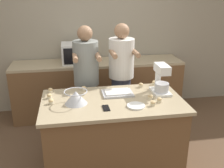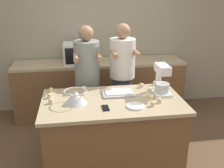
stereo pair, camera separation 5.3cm
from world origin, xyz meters
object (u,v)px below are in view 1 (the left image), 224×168
at_px(cupcake_4, 141,85).
at_px(cupcake_7, 51,101).
at_px(stand_mixer, 161,81).
at_px(small_plate, 136,106).
at_px(cupcake_2, 150,97).
at_px(microwave_oven, 76,53).
at_px(person_left, 87,82).
at_px(cupcake_0, 50,90).
at_px(person_right, 121,79).
at_px(cupcake_1, 153,103).
at_px(cell_phone, 106,108).
at_px(cupcake_5, 49,96).
at_px(cupcake_8, 154,83).
at_px(baking_tray, 118,93).
at_px(cupcake_3, 84,88).
at_px(mixing_bowl, 76,97).
at_px(cupcake_6, 159,100).

height_order(cupcake_4, cupcake_7, same).
bearing_deg(stand_mixer, small_plate, -139.74).
relative_size(stand_mixer, cupcake_2, 6.23).
bearing_deg(cupcake_7, microwave_oven, 77.17).
height_order(person_left, cupcake_0, person_left).
relative_size(person_right, cupcake_1, 28.38).
bearing_deg(stand_mixer, cell_phone, -155.90).
distance_m(cupcake_5, cupcake_8, 1.36).
xyz_separation_m(microwave_oven, cell_phone, (0.25, -1.67, -0.21)).
height_order(person_right, cupcake_8, person_right).
relative_size(baking_tray, cupcake_0, 6.28).
relative_size(microwave_oven, cell_phone, 3.04).
bearing_deg(cupcake_5, cell_phone, -31.43).
distance_m(stand_mixer, cupcake_3, 0.96).
xyz_separation_m(cupcake_3, cupcake_7, (-0.38, -0.34, 0.00)).
bearing_deg(person_right, cupcake_8, -41.44).
bearing_deg(cell_phone, microwave_oven, 98.57).
relative_size(person_right, cupcake_8, 28.38).
distance_m(mixing_bowl, cupcake_6, 0.93).
height_order(cell_phone, cupcake_1, cupcake_1).
xyz_separation_m(small_plate, cupcake_6, (0.29, 0.07, 0.02)).
bearing_deg(mixing_bowl, microwave_oven, 87.77).
bearing_deg(mixing_bowl, person_right, 48.81).
distance_m(baking_tray, small_plate, 0.40).
height_order(baking_tray, cupcake_0, cupcake_0).
distance_m(person_left, cupcake_1, 1.16).
xyz_separation_m(cupcake_1, cupcake_7, (-1.10, 0.23, 0.00)).
bearing_deg(cupcake_2, stand_mixer, 42.74).
height_order(cell_phone, cupcake_7, cupcake_7).
bearing_deg(cell_phone, cupcake_1, -1.97).
xyz_separation_m(small_plate, cupcake_5, (-0.94, 0.38, 0.02)).
bearing_deg(cupcake_2, cupcake_0, 160.76).
bearing_deg(cupcake_8, microwave_oven, 132.74).
xyz_separation_m(person_left, person_right, (0.49, 0.00, 0.01)).
relative_size(baking_tray, cupcake_5, 6.28).
bearing_deg(cupcake_6, cupcake_1, -142.94).
bearing_deg(baking_tray, cupcake_7, -168.93).
bearing_deg(mixing_bowl, small_plate, -16.51).
bearing_deg(cupcake_0, cupcake_3, -0.77).
relative_size(mixing_bowl, cupcake_6, 4.48).
height_order(person_left, stand_mixer, person_left).
distance_m(person_right, stand_mixer, 0.74).
height_order(person_left, cupcake_6, person_left).
xyz_separation_m(cell_phone, cupcake_4, (0.54, 0.55, 0.02)).
height_order(person_right, stand_mixer, person_right).
distance_m(mixing_bowl, microwave_oven, 1.50).
distance_m(microwave_oven, cupcake_1, 1.86).
height_order(baking_tray, cell_phone, baking_tray).
distance_m(small_plate, cupcake_4, 0.60).
xyz_separation_m(baking_tray, cupcake_3, (-0.39, 0.18, 0.01)).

